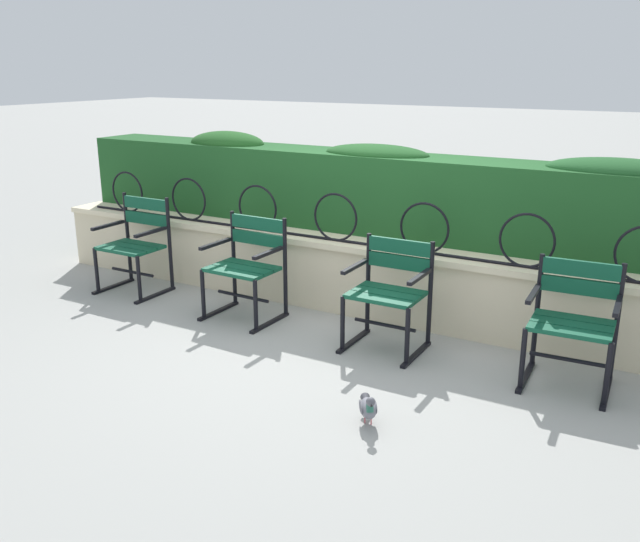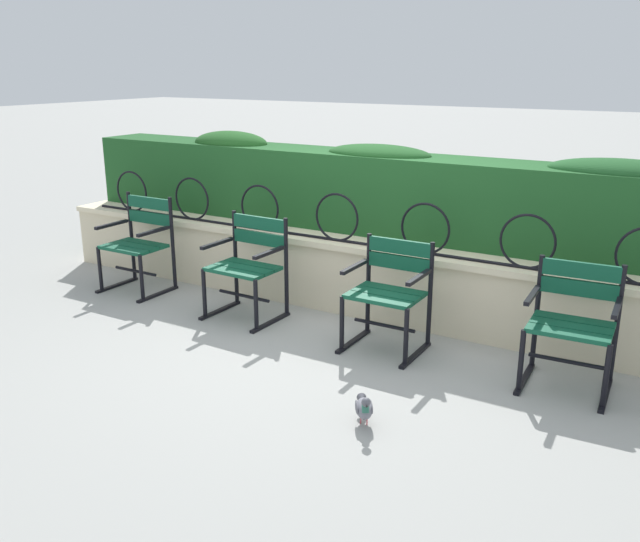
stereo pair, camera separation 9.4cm
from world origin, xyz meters
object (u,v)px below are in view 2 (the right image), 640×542
object	(u,v)px
park_chair_leftmost	(139,242)
pigeon_near_chairs	(364,407)
park_chair_centre_right	(390,291)
park_chair_rightmost	(573,321)
park_chair_centre_left	(249,264)

from	to	relation	value
park_chair_leftmost	pigeon_near_chairs	world-z (taller)	park_chair_leftmost
park_chair_centre_right	pigeon_near_chairs	world-z (taller)	park_chair_centre_right
park_chair_leftmost	pigeon_near_chairs	bearing A→B (deg)	-21.74
park_chair_leftmost	park_chair_centre_right	size ratio (longest dim) A/B	1.09
park_chair_rightmost	park_chair_centre_left	bearing A→B (deg)	-179.44
park_chair_centre_right	park_chair_rightmost	xyz separation A→B (m)	(1.32, 0.03, 0.00)
park_chair_leftmost	park_chair_centre_left	bearing A→B (deg)	-2.23
park_chair_centre_left	pigeon_near_chairs	distance (m)	2.10
park_chair_centre_right	pigeon_near_chairs	xyz separation A→B (m)	(0.39, -1.15, -0.34)
park_chair_centre_left	park_chair_centre_right	distance (m)	1.32
pigeon_near_chairs	park_chair_centre_left	bearing A→B (deg)	145.86
park_chair_leftmost	pigeon_near_chairs	distance (m)	3.29
park_chair_rightmost	park_chair_centre_right	bearing A→B (deg)	-178.59
park_chair_leftmost	park_chair_centre_right	bearing A→B (deg)	-1.26
park_chair_leftmost	park_chair_centre_right	distance (m)	2.65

